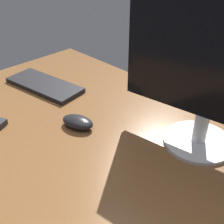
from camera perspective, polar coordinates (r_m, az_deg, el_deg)
name	(u,v)px	position (r cm, az deg, el deg)	size (l,w,h in cm)	color
desk	(100,135)	(100.55, -2.39, -4.35)	(140.00, 84.00, 2.00)	brown
monitor	(211,77)	(87.30, 18.46, 6.41)	(53.74, 21.98, 44.22)	silver
keyboard	(44,85)	(130.54, -12.87, 5.10)	(34.42, 13.83, 1.86)	black
computer_mouse	(78,122)	(102.18, -6.61, -1.91)	(11.72, 6.77, 3.77)	black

